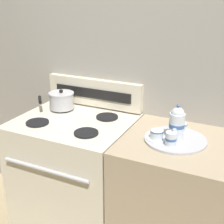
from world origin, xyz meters
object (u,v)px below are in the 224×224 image
object	(u,v)px
stove	(76,177)
creamer_jug	(171,139)
saucepan	(61,100)
serving_tray	(175,140)
teacup_right	(181,128)
teapot	(177,124)
teacup_left	(157,135)

from	to	relation	value
stove	creamer_jug	xyz separation A→B (m)	(0.69, -0.09, 0.50)
stove	saucepan	world-z (taller)	saucepan
serving_tray	creamer_jug	distance (m)	0.10
stove	saucepan	bearing A→B (deg)	142.77
teacup_right	stove	bearing A→B (deg)	-171.34
serving_tray	teapot	world-z (taller)	teapot
teacup_right	teacup_left	bearing A→B (deg)	-121.44
serving_tray	creamer_jug	bearing A→B (deg)	-92.14
stove	creamer_jug	world-z (taller)	creamer_jug
saucepan	creamer_jug	distance (m)	0.91
teapot	teacup_left	world-z (taller)	teapot
saucepan	teacup_right	size ratio (longest dim) A/B	2.25
serving_tray	teacup_right	bearing A→B (deg)	88.76
teapot	teacup_right	world-z (taller)	teapot
teacup_left	teacup_right	world-z (taller)	same
stove	serving_tray	world-z (taller)	serving_tray
saucepan	teacup_right	xyz separation A→B (m)	(0.88, -0.03, -0.03)
stove	teacup_right	bearing A→B (deg)	8.66
serving_tray	teacup_left	xyz separation A→B (m)	(-0.10, -0.05, 0.03)
stove	creamer_jug	bearing A→B (deg)	-7.57
saucepan	teacup_right	distance (m)	0.88
serving_tray	teapot	xyz separation A→B (m)	(0.00, -0.00, 0.10)
stove	teacup_left	distance (m)	0.77
saucepan	teapot	distance (m)	0.89
stove	serving_tray	distance (m)	0.83
stove	teapot	size ratio (longest dim) A/B	4.30
serving_tray	teacup_left	distance (m)	0.11
creamer_jug	saucepan	bearing A→B (deg)	165.14
teapot	teacup_right	size ratio (longest dim) A/B	1.84
saucepan	teacup_left	world-z (taller)	saucepan
teacup_left	serving_tray	bearing A→B (deg)	27.78
stove	teacup_left	size ratio (longest dim) A/B	7.89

